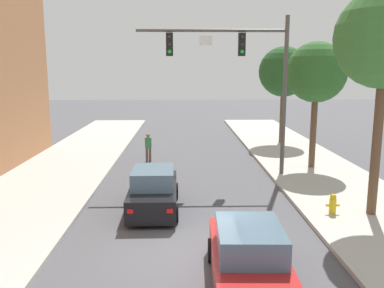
# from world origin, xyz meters

# --- Properties ---
(ground_plane) EXTENTS (120.00, 120.00, 0.00)m
(ground_plane) POSITION_xyz_m (0.00, 0.00, 0.00)
(ground_plane) COLOR #4C4C51
(traffic_signal_mast) EXTENTS (7.09, 0.38, 7.50)m
(traffic_signal_mast) POSITION_xyz_m (2.58, 8.55, 5.37)
(traffic_signal_mast) COLOR #514C47
(traffic_signal_mast) RESTS_ON sidewalk_right
(car_lead_black) EXTENTS (1.88, 4.26, 1.60)m
(car_lead_black) POSITION_xyz_m (-1.37, 3.86, 0.72)
(car_lead_black) COLOR black
(car_lead_black) RESTS_ON ground
(car_following_red) EXTENTS (1.94, 4.29, 1.60)m
(car_following_red) POSITION_xyz_m (1.28, -1.72, 0.72)
(car_following_red) COLOR #B21E1E
(car_following_red) RESTS_ON ground
(pedestrian_crossing_road) EXTENTS (0.36, 0.22, 1.64)m
(pedestrian_crossing_road) POSITION_xyz_m (-2.21, 11.85, 0.91)
(pedestrian_crossing_road) COLOR brown
(pedestrian_crossing_road) RESTS_ON ground
(fire_hydrant) EXTENTS (0.48, 0.24, 0.72)m
(fire_hydrant) POSITION_xyz_m (5.03, 2.87, 0.51)
(fire_hydrant) COLOR gold
(fire_hydrant) RESTS_ON sidewalk_right
(street_tree_second) EXTENTS (3.07, 3.07, 6.44)m
(street_tree_second) POSITION_xyz_m (6.50, 9.86, 5.01)
(street_tree_second) COLOR brown
(street_tree_second) RESTS_ON sidewalk_right
(street_tree_third) EXTENTS (3.40, 3.40, 6.59)m
(street_tree_third) POSITION_xyz_m (6.66, 17.12, 5.01)
(street_tree_third) COLOR brown
(street_tree_third) RESTS_ON sidewalk_right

